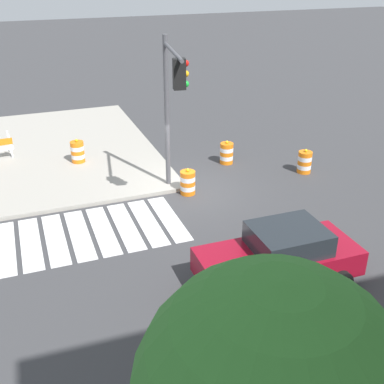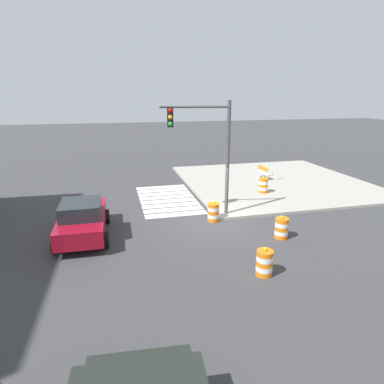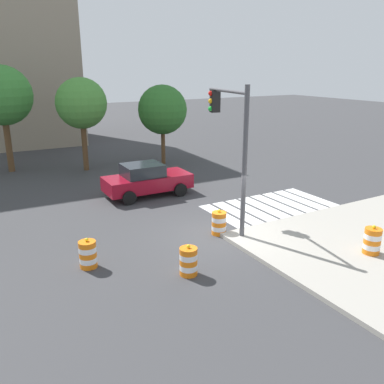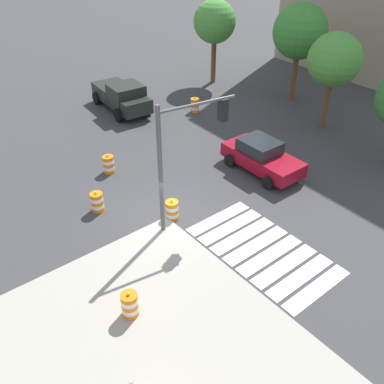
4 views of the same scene
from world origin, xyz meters
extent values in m
plane|color=#38383A|center=(0.00, 0.00, 0.00)|extent=(120.00, 120.00, 0.00)
cube|color=#9E998E|center=(6.00, -6.00, 0.07)|extent=(12.00, 12.00, 0.15)
cube|color=silver|center=(1.38, 1.80, 0.01)|extent=(0.60, 3.20, 0.02)
cube|color=silver|center=(2.12, 1.80, 0.01)|extent=(0.60, 3.20, 0.02)
cube|color=silver|center=(2.88, 1.80, 0.01)|extent=(0.60, 3.20, 0.02)
cube|color=silver|center=(3.62, 1.80, 0.01)|extent=(0.60, 3.20, 0.02)
cube|color=silver|center=(4.38, 1.80, 0.01)|extent=(0.60, 3.20, 0.02)
cube|color=silver|center=(5.12, 1.80, 0.01)|extent=(0.60, 3.20, 0.02)
cube|color=silver|center=(5.88, 1.80, 0.01)|extent=(0.60, 3.20, 0.02)
cube|color=silver|center=(6.62, 1.80, 0.01)|extent=(0.60, 3.20, 0.02)
cube|color=maroon|center=(-0.25, 6.19, 0.68)|extent=(4.32, 1.89, 0.70)
cube|color=#1E2328|center=(-0.50, 6.20, 1.33)|extent=(1.92, 1.62, 0.60)
cylinder|color=black|center=(1.11, 7.13, 0.33)|extent=(0.66, 0.25, 0.66)
cylinder|color=black|center=(1.09, 5.23, 0.33)|extent=(0.66, 0.25, 0.66)
cylinder|color=black|center=(-1.59, 7.16, 0.33)|extent=(0.66, 0.25, 0.66)
cylinder|color=black|center=(-1.61, 5.26, 0.33)|extent=(0.66, 0.25, 0.66)
cylinder|color=orange|center=(0.11, 0.23, 0.09)|extent=(0.56, 0.56, 0.18)
cylinder|color=white|center=(0.11, 0.23, 0.27)|extent=(0.56, 0.56, 0.18)
cylinder|color=orange|center=(0.11, 0.23, 0.45)|extent=(0.56, 0.56, 0.18)
cylinder|color=white|center=(0.11, 0.23, 0.63)|extent=(0.56, 0.56, 0.18)
cylinder|color=orange|center=(0.11, 0.23, 0.81)|extent=(0.56, 0.56, 0.18)
sphere|color=yellow|center=(0.11, 0.23, 0.96)|extent=(0.12, 0.12, 0.12)
cylinder|color=orange|center=(-2.47, -1.99, 0.09)|extent=(0.56, 0.56, 0.18)
cylinder|color=white|center=(-2.47, -1.99, 0.27)|extent=(0.56, 0.56, 0.18)
cylinder|color=orange|center=(-2.47, -1.99, 0.45)|extent=(0.56, 0.56, 0.18)
cylinder|color=white|center=(-2.47, -1.99, 0.63)|extent=(0.56, 0.56, 0.18)
cylinder|color=orange|center=(-2.47, -1.99, 0.81)|extent=(0.56, 0.56, 0.18)
sphere|color=yellow|center=(-2.47, -1.99, 0.96)|extent=(0.12, 0.12, 0.12)
cylinder|color=orange|center=(-5.04, 0.04, 0.09)|extent=(0.56, 0.56, 0.18)
cylinder|color=white|center=(-5.04, 0.04, 0.27)|extent=(0.56, 0.56, 0.18)
cylinder|color=orange|center=(-5.04, 0.04, 0.45)|extent=(0.56, 0.56, 0.18)
cylinder|color=white|center=(-5.04, 0.04, 0.63)|extent=(0.56, 0.56, 0.18)
cylinder|color=orange|center=(-5.04, 0.04, 0.81)|extent=(0.56, 0.56, 0.18)
sphere|color=yellow|center=(-5.04, 0.04, 0.96)|extent=(0.12, 0.12, 0.12)
cylinder|color=orange|center=(3.51, -4.00, 0.24)|extent=(0.56, 0.56, 0.18)
cylinder|color=white|center=(3.51, -4.00, 0.42)|extent=(0.56, 0.56, 0.18)
cylinder|color=orange|center=(3.51, -4.00, 0.60)|extent=(0.56, 0.56, 0.18)
cylinder|color=white|center=(3.51, -4.00, 0.78)|extent=(0.56, 0.56, 0.18)
cylinder|color=orange|center=(3.51, -4.00, 0.96)|extent=(0.56, 0.56, 0.18)
sphere|color=yellow|center=(3.51, -4.00, 1.11)|extent=(0.12, 0.12, 0.12)
cube|color=silver|center=(6.12, -5.54, 0.65)|extent=(0.08, 0.08, 1.00)
cube|color=silver|center=(6.18, -6.24, 0.65)|extent=(0.08, 0.08, 1.00)
cube|color=silver|center=(7.21, -5.44, 0.65)|extent=(0.08, 0.08, 1.00)
cube|color=silver|center=(7.27, -6.14, 0.65)|extent=(0.08, 0.08, 1.00)
cube|color=orange|center=(6.66, -5.47, 0.90)|extent=(1.30, 0.16, 0.28)
cube|color=white|center=(6.66, -5.47, 0.60)|extent=(1.30, 0.16, 0.20)
cylinder|color=#4C4C51|center=(0.60, -0.60, 2.90)|extent=(0.18, 0.18, 5.50)
cylinder|color=#4C4C51|center=(0.86, 0.98, 5.35)|extent=(0.64, 3.18, 0.12)
cube|color=black|center=(1.04, 2.08, 4.90)|extent=(0.40, 0.33, 0.90)
sphere|color=red|center=(0.85, 2.11, 5.20)|extent=(0.20, 0.20, 0.20)
sphere|color=#F2A514|center=(0.85, 2.11, 4.90)|extent=(0.20, 0.20, 0.20)
sphere|color=green|center=(0.85, 2.11, 4.60)|extent=(0.20, 0.20, 0.20)
camera|label=1|loc=(5.64, 15.34, 7.93)|focal=44.82mm
camera|label=2|loc=(-14.04, 4.77, 5.88)|focal=30.64mm
camera|label=3|loc=(-8.00, -11.92, 6.22)|focal=37.99mm
camera|label=4|loc=(11.94, -8.21, 11.32)|focal=39.37mm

